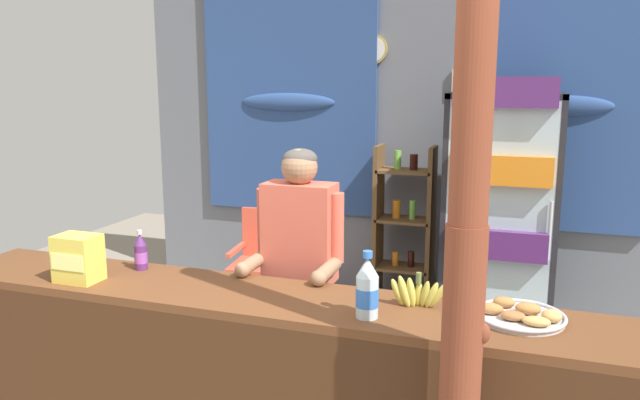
% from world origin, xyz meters
% --- Properties ---
extents(ground_plane, '(8.19, 8.19, 0.00)m').
position_xyz_m(ground_plane, '(0.00, 1.26, 0.00)').
color(ground_plane, gray).
extents(back_wall_curtained, '(4.63, 0.22, 2.88)m').
position_xyz_m(back_wall_curtained, '(0.01, 3.20, 1.49)').
color(back_wall_curtained, slate).
rests_on(back_wall_curtained, ground).
extents(stall_counter, '(3.31, 0.51, 0.91)m').
position_xyz_m(stall_counter, '(-0.08, 0.38, 0.56)').
color(stall_counter, brown).
rests_on(stall_counter, ground).
extents(timber_post, '(0.17, 0.15, 2.80)m').
position_xyz_m(timber_post, '(0.91, 0.10, 1.34)').
color(timber_post, brown).
rests_on(timber_post, ground).
extents(drink_fridge, '(0.79, 0.71, 1.90)m').
position_xyz_m(drink_fridge, '(0.90, 2.57, 1.05)').
color(drink_fridge, '#232328').
rests_on(drink_fridge, ground).
extents(bottle_shelf_rack, '(0.48, 0.28, 1.36)m').
position_xyz_m(bottle_shelf_rack, '(0.13, 2.92, 0.71)').
color(bottle_shelf_rack, brown).
rests_on(bottle_shelf_rack, ground).
extents(plastic_lawn_chair, '(0.49, 0.49, 0.86)m').
position_xyz_m(plastic_lawn_chair, '(-0.88, 2.35, 0.49)').
color(plastic_lawn_chair, '#E5563D').
rests_on(plastic_lawn_chair, ground).
extents(shopkeeper, '(0.48, 0.42, 1.53)m').
position_xyz_m(shopkeeper, '(-0.04, 0.96, 0.96)').
color(shopkeeper, '#28282D').
rests_on(shopkeeper, ground).
extents(soda_bottle_water, '(0.10, 0.10, 0.29)m').
position_xyz_m(soda_bottle_water, '(0.49, 0.38, 1.03)').
color(soda_bottle_water, silver).
rests_on(soda_bottle_water, stall_counter).
extents(soda_bottle_grape_soda, '(0.07, 0.07, 0.21)m').
position_xyz_m(soda_bottle_grape_soda, '(-0.80, 0.64, 0.99)').
color(soda_bottle_grape_soda, '#56286B').
rests_on(soda_bottle_grape_soda, stall_counter).
extents(snack_box_instant_noodle, '(0.21, 0.16, 0.23)m').
position_xyz_m(snack_box_instant_noodle, '(-0.97, 0.37, 1.02)').
color(snack_box_instant_noodle, '#EAD14C').
rests_on(snack_box_instant_noodle, stall_counter).
extents(pastry_tray, '(0.37, 0.37, 0.07)m').
position_xyz_m(pastry_tray, '(1.10, 0.56, 0.93)').
color(pastry_tray, '#BCBCC1').
rests_on(pastry_tray, stall_counter).
extents(banana_bunch, '(0.27, 0.06, 0.16)m').
position_xyz_m(banana_bunch, '(0.66, 0.57, 0.97)').
color(banana_bunch, '#CCC14C').
rests_on(banana_bunch, stall_counter).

